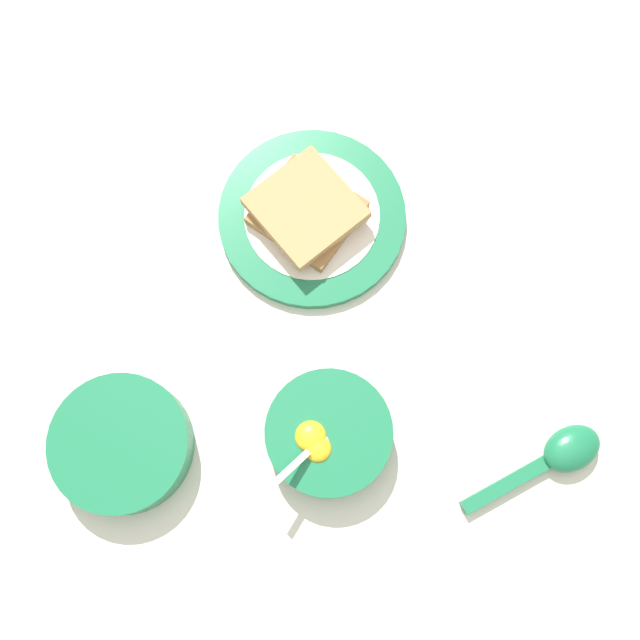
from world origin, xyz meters
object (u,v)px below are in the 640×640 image
egg_bowl (328,434)px  congee_bowl (122,444)px  toast_plate (312,217)px  toast_sandwich (306,210)px  soup_spoon (559,455)px

egg_bowl → congee_bowl: (-0.14, -0.17, -0.00)m
toast_plate → congee_bowl: (0.06, -0.33, 0.02)m
egg_bowl → toast_sandwich: (-0.21, 0.15, 0.01)m
toast_sandwich → toast_plate: bearing=51.6°
soup_spoon → congee_bowl: size_ratio=1.14×
egg_bowl → toast_sandwich: size_ratio=1.16×
egg_bowl → toast_plate: 0.26m
soup_spoon → congee_bowl: (-0.32, -0.34, 0.01)m
soup_spoon → congee_bowl: bearing=-133.1°
toast_plate → toast_sandwich: (-0.00, -0.00, 0.02)m
toast_plate → congee_bowl: size_ratio=1.48×
toast_plate → toast_sandwich: toast_sandwich is taller
toast_plate → toast_sandwich: bearing=-128.4°
egg_bowl → toast_sandwich: egg_bowl is taller
toast_sandwich → congee_bowl: (0.07, -0.32, -0.01)m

